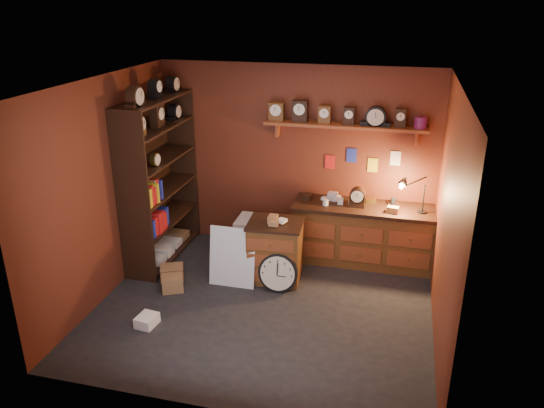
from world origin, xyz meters
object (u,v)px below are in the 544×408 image
Objects in this scene: shelving_unit at (157,174)px; low_cabinet at (275,248)px; big_round_clock at (278,273)px; workbench at (363,231)px.

shelving_unit is 2.85× the size of low_cabinet.
workbench is at bearing 47.67° from big_round_clock.
big_round_clock is (-0.98, -1.07, -0.22)m from workbench.
workbench is 3.87× the size of big_round_clock.
big_round_clock is at bearing -132.33° from workbench.
workbench is (2.84, 0.49, -0.78)m from shelving_unit.
shelving_unit is 2.99m from workbench.
low_cabinet is at bearing -8.74° from shelving_unit.
workbench is at bearing 31.66° from low_cabinet.
shelving_unit reaches higher than big_round_clock.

